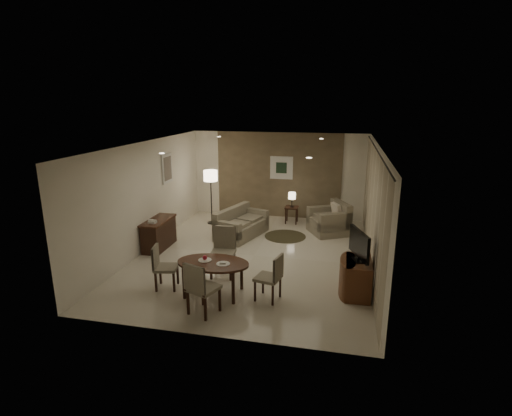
% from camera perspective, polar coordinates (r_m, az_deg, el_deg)
% --- Properties ---
extents(room_shell, '(5.50, 7.00, 2.70)m').
position_cam_1_polar(room_shell, '(9.76, 0.25, 1.44)').
color(room_shell, beige).
rests_on(room_shell, ground).
extents(taupe_accent, '(3.96, 0.03, 2.70)m').
position_cam_1_polar(taupe_accent, '(12.72, 3.21, 4.68)').
color(taupe_accent, '#766349').
rests_on(taupe_accent, wall_back).
extents(curtain_wall, '(0.08, 6.70, 2.58)m').
position_cam_1_polar(curtain_wall, '(9.19, 16.26, -0.25)').
color(curtain_wall, beige).
rests_on(curtain_wall, wall_right).
extents(curtain_rod, '(0.03, 6.80, 0.03)m').
position_cam_1_polar(curtain_rod, '(8.94, 16.89, 7.93)').
color(curtain_rod, black).
rests_on(curtain_rod, wall_right).
extents(art_back_frame, '(0.72, 0.03, 0.72)m').
position_cam_1_polar(art_back_frame, '(12.64, 3.66, 5.76)').
color(art_back_frame, silver).
rests_on(art_back_frame, wall_back).
extents(art_back_canvas, '(0.34, 0.01, 0.34)m').
position_cam_1_polar(art_back_canvas, '(12.62, 3.65, 5.74)').
color(art_back_canvas, '#1A2F1C').
rests_on(art_back_canvas, wall_back).
extents(art_left_frame, '(0.03, 0.60, 0.80)m').
position_cam_1_polar(art_left_frame, '(11.26, -12.57, 5.54)').
color(art_left_frame, silver).
rests_on(art_left_frame, wall_left).
extents(art_left_canvas, '(0.01, 0.46, 0.64)m').
position_cam_1_polar(art_left_canvas, '(11.25, -12.50, 5.54)').
color(art_left_canvas, gray).
rests_on(art_left_canvas, wall_left).
extents(downlight_nl, '(0.10, 0.10, 0.01)m').
position_cam_1_polar(downlight_nl, '(7.90, -13.29, 7.61)').
color(downlight_nl, white).
rests_on(downlight_nl, ceiling).
extents(downlight_nr, '(0.10, 0.10, 0.01)m').
position_cam_1_polar(downlight_nr, '(7.15, 7.57, 7.12)').
color(downlight_nr, white).
rests_on(downlight_nr, ceiling).
extents(downlight_fl, '(0.10, 0.10, 0.01)m').
position_cam_1_polar(downlight_fl, '(11.23, -5.30, 10.11)').
color(downlight_fl, white).
rests_on(downlight_fl, ceiling).
extents(downlight_fr, '(0.10, 0.10, 0.01)m').
position_cam_1_polar(downlight_fr, '(10.72, 9.33, 9.74)').
color(downlight_fr, white).
rests_on(downlight_fr, ceiling).
extents(console_desk, '(0.48, 1.20, 0.75)m').
position_cam_1_polar(console_desk, '(10.47, -13.70, -3.60)').
color(console_desk, '#422015').
rests_on(console_desk, floor).
extents(telephone, '(0.20, 0.14, 0.09)m').
position_cam_1_polar(telephone, '(10.09, -14.59, -1.84)').
color(telephone, white).
rests_on(telephone, console_desk).
extents(tv_cabinet, '(0.48, 0.90, 0.70)m').
position_cam_1_polar(tv_cabinet, '(8.09, 14.35, -9.58)').
color(tv_cabinet, brown).
rests_on(tv_cabinet, floor).
extents(flat_tv, '(0.36, 0.85, 0.60)m').
position_cam_1_polar(flat_tv, '(7.83, 14.52, -5.11)').
color(flat_tv, black).
rests_on(flat_tv, tv_cabinet).
extents(dining_table, '(1.41, 0.88, 0.66)m').
position_cam_1_polar(dining_table, '(7.90, -6.10, -9.92)').
color(dining_table, '#422015').
rests_on(dining_table, floor).
extents(chair_near, '(0.62, 0.62, 0.99)m').
position_cam_1_polar(chair_near, '(7.20, -7.51, -11.17)').
color(chair_near, gray).
rests_on(chair_near, floor).
extents(chair_far, '(0.55, 0.55, 1.05)m').
position_cam_1_polar(chair_far, '(8.57, -4.79, -6.41)').
color(chair_far, gray).
rests_on(chair_far, floor).
extents(chair_left, '(0.51, 0.51, 0.89)m').
position_cam_1_polar(chair_left, '(8.24, -12.69, -8.25)').
color(chair_left, gray).
rests_on(chair_left, floor).
extents(chair_right, '(0.52, 0.52, 0.90)m').
position_cam_1_polar(chair_right, '(7.61, 1.70, -9.85)').
color(chair_right, gray).
rests_on(chair_right, floor).
extents(plate_a, '(0.26, 0.26, 0.02)m').
position_cam_1_polar(plate_a, '(7.87, -7.31, -7.39)').
color(plate_a, white).
rests_on(plate_a, dining_table).
extents(plate_b, '(0.26, 0.26, 0.02)m').
position_cam_1_polar(plate_b, '(7.66, -4.72, -7.96)').
color(plate_b, white).
rests_on(plate_b, dining_table).
extents(fruit_apple, '(0.09, 0.09, 0.09)m').
position_cam_1_polar(fruit_apple, '(7.85, -7.33, -7.04)').
color(fruit_apple, red).
rests_on(fruit_apple, plate_a).
extents(napkin, '(0.12, 0.08, 0.03)m').
position_cam_1_polar(napkin, '(7.65, -4.72, -7.80)').
color(napkin, white).
rests_on(napkin, plate_b).
extents(round_rug, '(1.14, 1.14, 0.01)m').
position_cam_1_polar(round_rug, '(11.14, 4.19, -4.04)').
color(round_rug, '#474227').
rests_on(round_rug, floor).
extents(sofa, '(1.82, 1.29, 0.77)m').
position_cam_1_polar(sofa, '(11.04, -2.05, -2.10)').
color(sofa, gray).
rests_on(sofa, floor).
extents(armchair, '(1.30, 1.32, 0.89)m').
position_cam_1_polar(armchair, '(11.44, 10.35, -1.44)').
color(armchair, gray).
rests_on(armchair, floor).
extents(side_table, '(0.40, 0.40, 0.51)m').
position_cam_1_polar(side_table, '(12.29, 5.10, -0.98)').
color(side_table, black).
rests_on(side_table, floor).
extents(table_lamp, '(0.22, 0.22, 0.50)m').
position_cam_1_polar(table_lamp, '(12.16, 5.16, 1.30)').
color(table_lamp, '#FFEAC1').
rests_on(table_lamp, side_table).
extents(floor_lamp, '(0.41, 0.41, 1.64)m').
position_cam_1_polar(floor_lamp, '(12.14, -6.42, 1.54)').
color(floor_lamp, '#FFE5B7').
rests_on(floor_lamp, floor).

